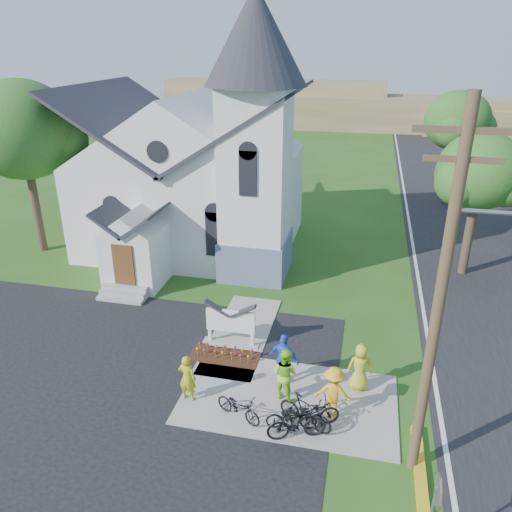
% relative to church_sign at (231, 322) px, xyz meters
% --- Properties ---
extents(ground, '(120.00, 120.00, 0.00)m').
position_rel_church_sign_xyz_m(ground, '(1.20, -3.20, -1.03)').
color(ground, '#295418').
rests_on(ground, ground).
extents(parking_lot, '(20.00, 16.00, 0.02)m').
position_rel_church_sign_xyz_m(parking_lot, '(-5.80, -5.20, -1.02)').
color(parking_lot, black).
rests_on(parking_lot, ground).
extents(road, '(8.00, 90.00, 0.02)m').
position_rel_church_sign_xyz_m(road, '(11.20, 11.80, -1.02)').
color(road, black).
rests_on(road, ground).
extents(sidewalk, '(7.00, 4.00, 0.05)m').
position_rel_church_sign_xyz_m(sidewalk, '(2.70, -2.70, -1.00)').
color(sidewalk, gray).
rests_on(sidewalk, ground).
extents(church, '(12.35, 12.00, 13.00)m').
position_rel_church_sign_xyz_m(church, '(-4.28, 9.28, 4.22)').
color(church, white).
rests_on(church, ground).
extents(church_sign, '(2.20, 0.40, 1.70)m').
position_rel_church_sign_xyz_m(church_sign, '(0.00, 0.00, 0.00)').
color(church_sign, gray).
rests_on(church_sign, ground).
extents(flower_bed, '(2.60, 1.10, 0.07)m').
position_rel_church_sign_xyz_m(flower_bed, '(0.00, -0.90, -0.99)').
color(flower_bed, '#361D0E').
rests_on(flower_bed, ground).
extents(utility_pole, '(3.45, 0.28, 10.00)m').
position_rel_church_sign_xyz_m(utility_pole, '(6.56, -4.70, 4.38)').
color(utility_pole, '#4A3925').
rests_on(utility_pole, ground).
extents(stop_sign, '(0.11, 0.76, 2.48)m').
position_rel_church_sign_xyz_m(stop_sign, '(6.63, -7.40, 0.75)').
color(stop_sign, gray).
rests_on(stop_sign, ground).
extents(tree_lot_corner, '(5.60, 5.60, 9.15)m').
position_rel_church_sign_xyz_m(tree_lot_corner, '(-12.80, 6.80, 5.58)').
color(tree_lot_corner, '#3C2820').
rests_on(tree_lot_corner, ground).
extents(tree_road_near, '(4.00, 4.00, 7.05)m').
position_rel_church_sign_xyz_m(tree_road_near, '(9.70, 8.80, 4.18)').
color(tree_road_near, '#3C2820').
rests_on(tree_road_near, ground).
extents(tree_road_mid, '(4.40, 4.40, 7.80)m').
position_rel_church_sign_xyz_m(tree_road_mid, '(10.20, 20.80, 4.75)').
color(tree_road_mid, '#3C2820').
rests_on(tree_road_mid, ground).
extents(distant_hills, '(61.00, 10.00, 5.60)m').
position_rel_church_sign_xyz_m(distant_hills, '(4.56, 53.13, 1.15)').
color(distant_hills, brown).
rests_on(distant_hills, ground).
extents(cyclist_0, '(0.64, 0.45, 1.66)m').
position_rel_church_sign_xyz_m(cyclist_0, '(-0.50, -3.44, -0.15)').
color(cyclist_0, '#B1B815').
rests_on(cyclist_0, sidewalk).
extents(bike_0, '(1.74, 1.20, 0.87)m').
position_rel_church_sign_xyz_m(bike_0, '(1.34, -3.95, -0.54)').
color(bike_0, black).
rests_on(bike_0, sidewalk).
extents(cyclist_1, '(1.11, 1.01, 1.85)m').
position_rel_church_sign_xyz_m(cyclist_1, '(2.54, -2.64, -0.05)').
color(cyclist_1, '#95E62B').
rests_on(cyclist_1, sidewalk).
extents(bike_1, '(1.86, 1.18, 1.09)m').
position_rel_church_sign_xyz_m(bike_1, '(3.39, -3.84, -0.43)').
color(bike_1, black).
rests_on(bike_1, sidewalk).
extents(cyclist_2, '(1.19, 0.77, 1.88)m').
position_rel_church_sign_xyz_m(cyclist_2, '(2.39, -1.88, -0.04)').
color(cyclist_2, blue).
rests_on(cyclist_2, sidewalk).
extents(bike_2, '(1.62, 0.81, 0.81)m').
position_rel_church_sign_xyz_m(bike_2, '(3.00, -4.03, -0.57)').
color(bike_2, black).
rests_on(bike_2, sidewalk).
extents(cyclist_3, '(1.14, 0.67, 1.74)m').
position_rel_church_sign_xyz_m(cyclist_3, '(4.15, -3.15, -0.11)').
color(cyclist_3, yellow).
rests_on(cyclist_3, sidewalk).
extents(bike_3, '(1.86, 1.13, 1.08)m').
position_rel_church_sign_xyz_m(bike_3, '(3.22, -4.40, -0.44)').
color(bike_3, black).
rests_on(bike_3, sidewalk).
extents(cyclist_4, '(0.90, 0.64, 1.71)m').
position_rel_church_sign_xyz_m(cyclist_4, '(4.92, -1.65, -0.12)').
color(cyclist_4, gold).
rests_on(cyclist_4, sidewalk).
extents(bike_4, '(1.91, 1.27, 0.95)m').
position_rel_church_sign_xyz_m(bike_4, '(3.55, -3.78, -0.50)').
color(bike_4, black).
rests_on(bike_4, sidewalk).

